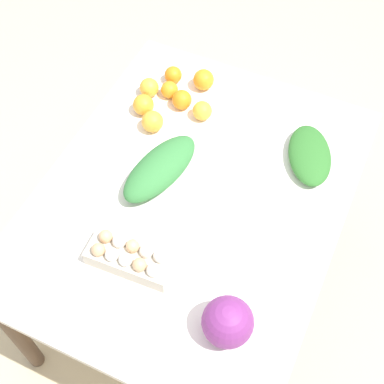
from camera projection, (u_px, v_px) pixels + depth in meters
ground_plane at (192, 284)px, 2.44m from camera, size 8.00×8.00×0.00m
dining_table at (192, 209)px, 1.91m from camera, size 1.29×1.01×0.73m
cabbage_purple at (228, 322)px, 1.50m from camera, size 0.15×0.15×0.15m
egg_carton at (130, 257)px, 1.65m from camera, size 0.13×0.28×0.09m
greens_bunch_kale at (310, 155)px, 1.90m from camera, size 0.31×0.24×0.06m
greens_bunch_scallion at (160, 168)px, 1.84m from camera, size 0.37×0.22×0.10m
orange_0 at (182, 100)px, 2.04m from camera, size 0.08×0.08×0.08m
orange_1 at (173, 75)px, 2.12m from camera, size 0.07×0.07×0.07m
orange_2 at (202, 111)px, 2.01m from camera, size 0.07×0.07×0.07m
orange_3 at (169, 90)px, 2.07m from camera, size 0.07×0.07×0.07m
orange_4 at (153, 122)px, 1.97m from camera, size 0.08×0.08×0.08m
orange_5 at (149, 87)px, 2.07m from camera, size 0.07×0.07×0.07m
orange_6 at (143, 105)px, 2.02m from camera, size 0.08×0.08×0.08m
orange_7 at (204, 80)px, 2.09m from camera, size 0.08×0.08×0.08m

